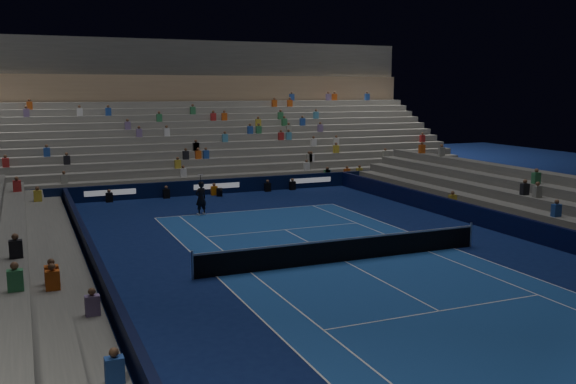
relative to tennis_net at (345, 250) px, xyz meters
The scene contains 9 objects.
ground 0.50m from the tennis_net, ahead, with size 90.00×90.00×0.00m, color #0D1B50.
court_surface 0.50m from the tennis_net, ahead, with size 10.97×23.77×0.01m, color #1B4794.
sponsor_barrier_far 18.50m from the tennis_net, 90.00° to the left, with size 44.00×0.25×1.00m, color black.
sponsor_barrier_east 9.70m from the tennis_net, ahead, with size 0.25×37.00×1.00m, color black.
sponsor_barrier_west 9.70m from the tennis_net, behind, with size 0.25×37.00×1.00m, color black.
grandstand_main 28.05m from the tennis_net, 90.00° to the left, with size 44.00×15.20×11.20m.
tennis_net is the anchor object (origin of this frame).
tennis_player 12.14m from the tennis_net, 103.70° to the left, with size 0.70×0.46×1.92m, color black.
broadcast_camera 17.48m from the tennis_net, 90.25° to the left, with size 0.51×0.89×0.52m.
Camera 1 is at (-11.93, -22.16, 7.00)m, focal length 39.19 mm.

